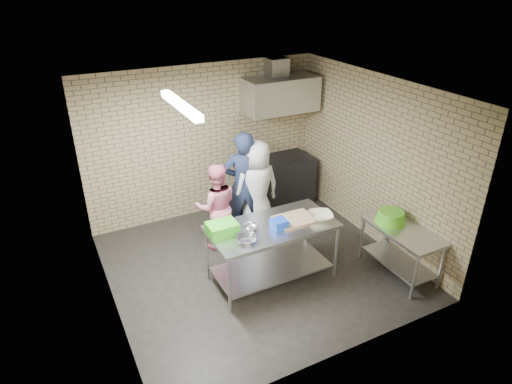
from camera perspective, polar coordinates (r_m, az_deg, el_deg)
floor at (r=6.95m, az=0.02°, el=-9.34°), size 4.20×4.20×0.00m
ceiling at (r=5.79m, az=0.02°, el=12.82°), size 4.20×4.20×0.00m
back_wall at (r=7.94m, az=-6.62°, el=6.35°), size 4.20×0.06×2.70m
front_wall at (r=4.80m, az=11.11°, el=-8.65°), size 4.20×0.06×2.70m
left_wall at (r=5.72m, az=-19.09°, el=-3.54°), size 0.06×4.00×2.70m
right_wall at (r=7.36m, az=14.75°, el=3.96°), size 0.06×4.00×2.70m
prep_table at (r=6.46m, az=2.02°, el=-7.65°), size 1.78×0.89×0.89m
side_counter at (r=6.93m, az=17.83°, el=-7.16°), size 0.60×1.20×0.75m
stove at (r=8.53m, az=3.03°, el=1.42°), size 1.20×0.70×0.90m
range_hood at (r=8.01m, az=3.14°, el=12.30°), size 1.30×0.60×0.60m
hood_duct at (r=8.04m, az=2.66°, el=15.65°), size 0.35×0.30×0.30m
wall_shelf at (r=8.36m, az=4.26°, el=11.61°), size 0.80×0.20×0.04m
fluorescent_fixture at (r=5.43m, az=-9.58°, el=10.87°), size 0.10×1.25×0.08m
green_crate at (r=6.01m, az=-4.33°, el=-4.65°), size 0.40×0.30×0.16m
blue_tub at (r=6.13m, az=2.96°, el=-4.06°), size 0.20×0.20×0.13m
cutting_board at (r=6.35m, az=4.94°, el=-3.48°), size 0.54×0.42×0.03m
mixing_bowl_a at (r=5.85m, az=-1.26°, el=-6.03°), size 0.35×0.35×0.07m
mixing_bowl_b at (r=6.12m, az=-0.60°, el=-4.44°), size 0.27×0.27×0.07m
ceramic_bowl at (r=6.42m, az=8.23°, el=-3.05°), size 0.43×0.43×0.08m
green_basin at (r=6.83m, az=16.82°, el=-2.99°), size 0.46×0.46×0.17m
bottle_red at (r=8.21m, az=2.75°, el=12.16°), size 0.07×0.07×0.18m
bottle_green at (r=8.41m, az=5.18°, el=12.34°), size 0.06×0.06×0.15m
man_navy at (r=7.30m, az=-1.59°, el=0.90°), size 0.78×0.64×1.82m
woman_pink at (r=7.07m, az=-5.06°, el=-1.88°), size 0.81×0.70×1.44m
woman_white at (r=7.36m, az=0.09°, el=0.47°), size 0.82×0.54×1.67m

